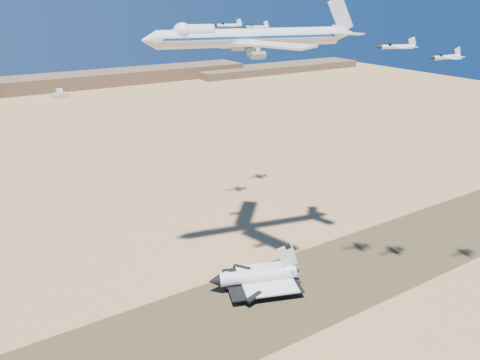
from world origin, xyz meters
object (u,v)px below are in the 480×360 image
crew_b (283,291)px  chase_jet_e (228,25)px  chase_jet_a (397,47)px  shuttle (257,277)px  crew_a (284,288)px  carrier_747 (244,38)px  chase_jet_b (446,57)px  chase_jet_f (256,27)px  crew_c (283,294)px

crew_b → chase_jet_e: chase_jet_e is taller
chase_jet_a → chase_jet_e: size_ratio=1.02×
shuttle → crew_a: size_ratio=21.07×
carrier_747 → crew_b: bearing=-75.5°
crew_a → chase_jet_b: bearing=-108.6°
chase_jet_b → chase_jet_f: (0.39, 118.07, 4.19)m
crew_a → chase_jet_e: bearing=1.6°
crew_a → chase_jet_a: (31.10, -18.31, 98.98)m
crew_b → chase_jet_b: bearing=-146.6°
crew_b → chase_jet_b: chase_jet_b is taller
shuttle → carrier_747: carrier_747 is taller
chase_jet_f → carrier_747: bearing=-119.4°
chase_jet_e → chase_jet_f: bearing=40.7°
chase_jet_f → crew_c: bearing=-108.9°
shuttle → chase_jet_f: bearing=76.8°
crew_b → chase_jet_e: 130.51m
crew_c → chase_jet_a: bearing=-152.2°
chase_jet_f → shuttle: bearing=-115.0°
carrier_747 → shuttle: bearing=-94.3°
crew_a → chase_jet_e: size_ratio=0.13×
crew_a → chase_jet_a: bearing=-104.8°
carrier_747 → chase_jet_e: bearing=79.6°
carrier_747 → chase_jet_e: 53.06m
crew_b → crew_c: (-1.04, -1.62, -0.07)m
crew_b → crew_c: size_ratio=1.08×
carrier_747 → chase_jet_f: bearing=66.1°
crew_b → chase_jet_a: chase_jet_a is taller
crew_b → chase_jet_f: size_ratio=0.11×
crew_a → crew_b: (-1.75, -1.54, -0.07)m
chase_jet_a → chase_jet_f: 107.56m
shuttle → crew_b: shuttle is taller
chase_jet_a → chase_jet_e: chase_jet_e is taller
chase_jet_a → chase_jet_b: (12.32, -11.26, -3.23)m
crew_a → chase_jet_f: (43.82, 88.49, 99.95)m
chase_jet_a → chase_jet_f: bearing=103.1°
crew_a → chase_jet_f: 140.50m
crew_c → chase_jet_b: size_ratio=0.10×
chase_jet_e → chase_jet_b: bearing=-61.9°
crew_b → shuttle: bearing=14.3°
chase_jet_e → chase_jet_f: (24.55, 11.62, -2.18)m
chase_jet_a → chase_jet_e: bearing=117.0°
shuttle → chase_jet_e: chase_jet_e is taller
carrier_747 → chase_jet_a: carrier_747 is taller
shuttle → crew_c: bearing=-39.7°
chase_jet_b → chase_jet_e: (-24.16, 106.45, 6.37)m
carrier_747 → crew_c: bearing=-77.5°
shuttle → crew_b: size_ratio=22.61×
crew_c → carrier_747: bearing=-39.1°
chase_jet_a → chase_jet_b: size_ratio=0.97×
crew_a → chase_jet_f: chase_jet_f is taller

